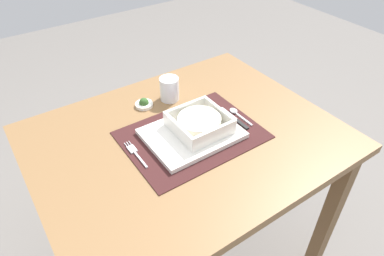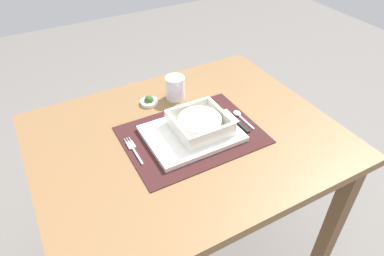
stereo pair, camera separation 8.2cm
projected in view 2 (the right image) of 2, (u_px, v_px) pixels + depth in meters
name	position (u px, v px, depth m)	size (l,w,h in m)	color
dining_table	(187.00, 158.00, 1.18)	(0.96, 0.77, 0.73)	brown
placemat	(192.00, 135.00, 1.11)	(0.43, 0.32, 0.00)	#381919
serving_plate	(192.00, 133.00, 1.10)	(0.29, 0.22, 0.02)	white
porridge_bowl	(200.00, 124.00, 1.09)	(0.17, 0.17, 0.05)	white
fork	(133.00, 148.00, 1.06)	(0.02, 0.13, 0.00)	silver
spoon	(239.00, 115.00, 1.19)	(0.02, 0.11, 0.01)	silver
butter_knife	(238.00, 122.00, 1.16)	(0.01, 0.14, 0.01)	black
drinking_glass	(175.00, 89.00, 1.26)	(0.07, 0.07, 0.09)	white
condiment_saucer	(149.00, 101.00, 1.25)	(0.06, 0.06, 0.03)	white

